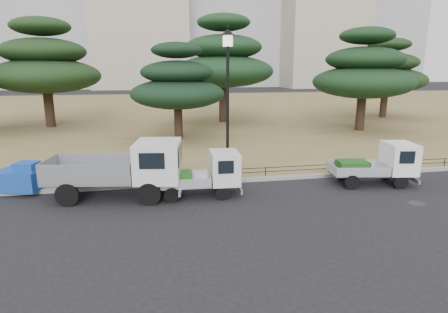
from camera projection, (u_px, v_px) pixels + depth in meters
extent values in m
plane|color=black|center=(234.00, 204.00, 13.52)|extent=(220.00, 220.00, 0.00)
cube|color=olive|center=(178.00, 110.00, 42.76)|extent=(120.00, 56.00, 0.15)
cube|color=gray|center=(221.00, 181.00, 15.98)|extent=(120.00, 0.25, 0.16)
cylinder|color=black|center=(149.00, 194.00, 13.31)|extent=(0.85, 0.29, 0.83)
cylinder|color=black|center=(156.00, 179.00, 15.08)|extent=(0.85, 0.29, 0.83)
cylinder|color=black|center=(67.00, 195.00, 13.20)|extent=(0.85, 0.29, 0.83)
cylinder|color=black|center=(84.00, 180.00, 14.98)|extent=(0.85, 0.29, 0.83)
cube|color=#2D2D30|center=(115.00, 181.00, 14.09)|extent=(4.75, 1.68, 0.15)
cube|color=gray|center=(92.00, 169.00, 13.95)|extent=(3.47, 2.29, 0.81)
cube|color=silver|center=(158.00, 160.00, 13.97)|extent=(1.90, 2.20, 1.43)
cylinder|color=black|center=(223.00, 193.00, 13.88)|extent=(0.57, 0.18, 0.56)
cylinder|color=black|center=(219.00, 183.00, 15.06)|extent=(0.57, 0.18, 0.56)
cylinder|color=black|center=(172.00, 195.00, 13.61)|extent=(0.57, 0.18, 0.56)
cylinder|color=black|center=(171.00, 185.00, 14.80)|extent=(0.57, 0.18, 0.56)
cube|color=#2D2D30|center=(197.00, 185.00, 14.31)|extent=(3.06, 0.83, 0.13)
cube|color=#B8BAC0|center=(182.00, 180.00, 14.18)|extent=(2.14, 1.37, 0.38)
cube|color=silver|center=(225.00, 167.00, 14.30)|extent=(1.11, 1.44, 1.21)
cube|color=#23681D|center=(177.00, 177.00, 14.13)|extent=(1.18, 0.88, 0.41)
cylinder|color=black|center=(401.00, 182.00, 15.14)|extent=(0.61, 0.25, 0.60)
cylinder|color=black|center=(386.00, 173.00, 16.41)|extent=(0.61, 0.25, 0.60)
cylinder|color=black|center=(352.00, 182.00, 15.09)|extent=(0.61, 0.25, 0.60)
cylinder|color=black|center=(341.00, 173.00, 16.36)|extent=(0.61, 0.25, 0.60)
cube|color=#2D2D30|center=(371.00, 174.00, 15.72)|extent=(3.28, 1.24, 0.14)
cube|color=#B4B6BC|center=(358.00, 168.00, 15.64)|extent=(2.40, 1.69, 0.40)
cube|color=white|center=(399.00, 158.00, 15.58)|extent=(1.34, 1.63, 1.26)
cube|color=#1D5117|center=(353.00, 166.00, 15.61)|extent=(1.34, 1.07, 0.44)
cylinder|color=black|center=(227.00, 175.00, 16.29)|extent=(0.47, 0.47, 0.17)
cylinder|color=black|center=(228.00, 112.00, 15.66)|extent=(0.13, 0.13, 5.32)
cylinder|color=white|center=(228.00, 41.00, 15.00)|extent=(0.43, 0.43, 0.43)
cone|color=black|center=(228.00, 32.00, 14.92)|extent=(0.55, 0.55, 0.27)
cylinder|color=black|center=(221.00, 174.00, 16.07)|extent=(38.00, 0.03, 0.03)
cylinder|color=black|center=(221.00, 170.00, 16.02)|extent=(38.00, 0.03, 0.03)
cylinder|color=black|center=(221.00, 174.00, 16.07)|extent=(0.04, 0.04, 0.40)
cube|color=#1749B4|center=(21.00, 179.00, 14.64)|extent=(1.94, 1.63, 0.78)
cube|color=#1749B4|center=(27.00, 166.00, 14.41)|extent=(0.93, 0.85, 0.33)
cylinder|color=#2D2D30|center=(416.00, 203.00, 13.55)|extent=(0.60, 0.60, 0.01)
cylinder|color=black|center=(49.00, 106.00, 30.06)|extent=(0.74, 0.74, 3.30)
ellipsoid|color=#1B3216|center=(46.00, 76.00, 29.51)|extent=(8.48, 8.48, 2.71)
ellipsoid|color=#1B3216|center=(43.00, 51.00, 29.08)|extent=(6.48, 6.48, 2.07)
ellipsoid|color=#1B3216|center=(40.00, 26.00, 28.65)|extent=(4.47, 4.47, 1.43)
cylinder|color=black|center=(178.00, 121.00, 24.89)|extent=(0.55, 0.55, 2.45)
ellipsoid|color=black|center=(178.00, 94.00, 24.49)|extent=(6.18, 6.18, 1.98)
ellipsoid|color=black|center=(177.00, 72.00, 24.17)|extent=(4.72, 4.72, 1.51)
ellipsoid|color=black|center=(176.00, 50.00, 23.85)|extent=(3.26, 3.26, 1.04)
cylinder|color=black|center=(224.00, 101.00, 32.91)|extent=(0.80, 0.80, 3.57)
ellipsoid|color=#17341A|center=(224.00, 71.00, 32.31)|extent=(8.59, 8.59, 2.75)
ellipsoid|color=#17341A|center=(224.00, 47.00, 31.85)|extent=(6.56, 6.56, 2.10)
ellipsoid|color=#17341A|center=(224.00, 22.00, 31.39)|extent=(4.53, 4.53, 1.45)
cylinder|color=black|center=(361.00, 111.00, 28.44)|extent=(0.66, 0.66, 2.95)
ellipsoid|color=black|center=(363.00, 82.00, 27.94)|extent=(7.50, 7.50, 2.40)
ellipsoid|color=black|center=(365.00, 59.00, 27.56)|extent=(5.72, 5.72, 1.83)
ellipsoid|color=black|center=(367.00, 36.00, 27.18)|extent=(3.95, 3.95, 1.26)
cylinder|color=black|center=(384.00, 102.00, 36.07)|extent=(0.65, 0.65, 2.89)
ellipsoid|color=black|center=(386.00, 80.00, 35.59)|extent=(7.38, 7.38, 2.36)
ellipsoid|color=black|center=(388.00, 62.00, 35.22)|extent=(5.64, 5.64, 1.80)
ellipsoid|color=black|center=(389.00, 44.00, 34.84)|extent=(3.89, 3.89, 1.25)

